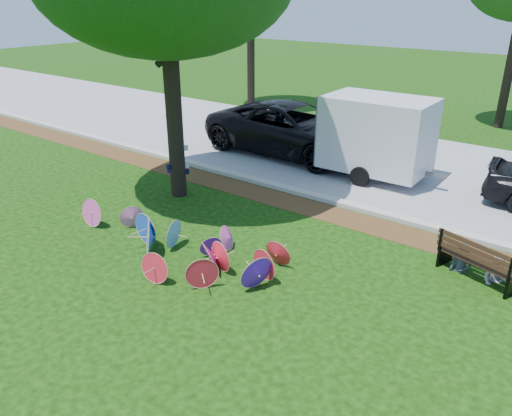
{
  "coord_description": "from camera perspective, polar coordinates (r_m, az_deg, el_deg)",
  "views": [
    {
      "loc": [
        6.66,
        -6.16,
        5.38
      ],
      "look_at": [
        0.5,
        2.0,
        0.9
      ],
      "focal_mm": 35.0,
      "sensor_mm": 36.0,
      "label": 1
    }
  ],
  "objects": [
    {
      "name": "person_right",
      "position": [
        10.94,
        26.21,
        -5.06
      ],
      "size": [
        0.59,
        0.48,
        1.14
      ],
      "primitive_type": "imported",
      "rotation": [
        0.0,
        0.0,
        -0.08
      ],
      "color": "#BABAC4",
      "rests_on": "ground"
    },
    {
      "name": "curb",
      "position": [
        14.2,
        6.19,
        1.52
      ],
      "size": [
        90.0,
        0.3,
        0.12
      ],
      "primitive_type": "cube",
      "color": "#B7B5AD",
      "rests_on": "ground"
    },
    {
      "name": "black_van",
      "position": [
        17.81,
        4.25,
        8.97
      ],
      "size": [
        6.39,
        3.03,
        1.76
      ],
      "primitive_type": "imported",
      "rotation": [
        0.0,
        0.0,
        1.56
      ],
      "color": "black",
      "rests_on": "ground"
    },
    {
      "name": "cargo_trailer",
      "position": [
        15.7,
        13.68,
        8.27
      ],
      "size": [
        3.15,
        2.03,
        2.78
      ],
      "primitive_type": "cube",
      "rotation": [
        0.0,
        0.0,
        0.02
      ],
      "color": "silver",
      "rests_on": "ground"
    },
    {
      "name": "mulch_strip",
      "position": [
        13.67,
        4.65,
        0.42
      ],
      "size": [
        90.0,
        1.0,
        0.01
      ],
      "primitive_type": "cube",
      "color": "#472D16",
      "rests_on": "ground"
    },
    {
      "name": "person_left",
      "position": [
        11.02,
        22.75,
        -3.91
      ],
      "size": [
        0.52,
        0.41,
        1.24
      ],
      "primitive_type": "imported",
      "rotation": [
        0.0,
        0.0,
        0.29
      ],
      "color": "#353948",
      "rests_on": "ground"
    },
    {
      "name": "ground",
      "position": [
        10.54,
        -8.83,
        -7.32
      ],
      "size": [
        90.0,
        90.0,
        0.0
      ],
      "primitive_type": "plane",
      "color": "black",
      "rests_on": "ground"
    },
    {
      "name": "street",
      "position": [
        17.71,
        13.22,
        5.36
      ],
      "size": [
        90.0,
        8.0,
        0.01
      ],
      "primitive_type": "cube",
      "color": "gray",
      "rests_on": "ground"
    },
    {
      "name": "parasol_pile",
      "position": [
        10.84,
        -7.97,
        -4.21
      ],
      "size": [
        5.61,
        2.38,
        0.86
      ],
      "color": "#68AFF6",
      "rests_on": "ground"
    },
    {
      "name": "park_bench",
      "position": [
        11.0,
        24.27,
        -5.31
      ],
      "size": [
        1.79,
        1.11,
        0.88
      ],
      "primitive_type": null,
      "rotation": [
        0.0,
        0.0,
        -0.3
      ],
      "color": "black",
      "rests_on": "ground"
    }
  ]
}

